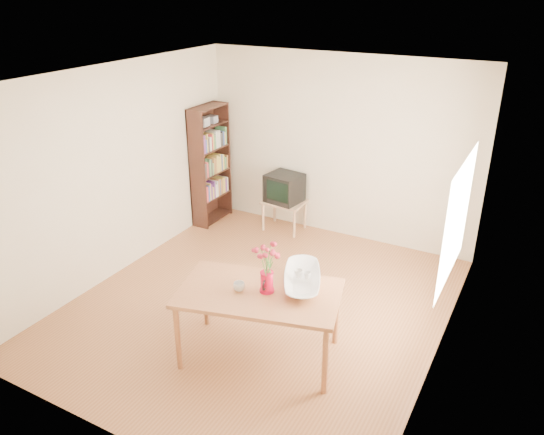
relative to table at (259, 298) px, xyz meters
The scene contains 11 objects.
room 1.08m from the table, 118.19° to the left, with size 4.50×4.50×4.50m.
table is the anchor object (origin of this frame).
tv_stand 2.99m from the table, 112.68° to the left, with size 0.60×0.45×0.46m.
bookshelf 3.41m from the table, 132.26° to the left, with size 0.28×0.70×1.80m.
pitcher 0.18m from the table, 27.15° to the left, with size 0.14×0.22×0.21m.
flowers 0.45m from the table, 26.16° to the left, with size 0.24×0.24×0.34m, color #C82F4C, non-canonical shape.
mug 0.23m from the table, 155.10° to the right, with size 0.11×0.11×0.09m, color white.
bowl 0.55m from the table, 49.64° to the left, with size 0.53×0.53×0.50m, color white.
teacup_a 0.50m from the table, 53.80° to the left, with size 0.07×0.07×0.07m, color white.
teacup_b 0.56m from the table, 47.15° to the left, with size 0.06×0.06×0.06m, color white.
television 2.99m from the table, 112.57° to the left, with size 0.54×0.51×0.42m.
Camera 1 is at (2.61, -4.51, 3.46)m, focal length 35.00 mm.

